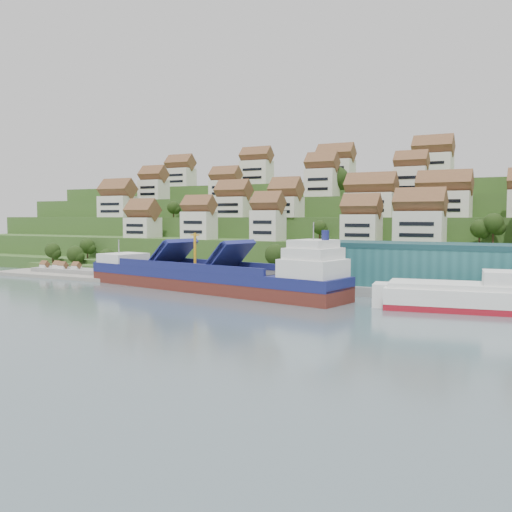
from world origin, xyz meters
The scene contains 11 objects.
ground centered at (0.00, 0.00, 0.00)m, with size 300.00×300.00×0.00m, color slate.
quay centered at (20.00, 15.00, 1.10)m, with size 180.00×14.00×2.20m, color gray.
pebble_beach centered at (-58.00, 12.00, 0.50)m, with size 45.00×20.00×1.00m, color gray.
hillside centered at (0.00, 103.55, 10.66)m, with size 260.00×128.00×31.00m.
hillside_village centered at (7.39, 62.07, 24.97)m, with size 160.44×61.40×29.49m.
hillside_trees centered at (-5.25, 47.72, 18.52)m, with size 139.14×61.79×32.25m.
warehouse centered at (52.00, 17.00, 7.20)m, with size 60.00×15.00×10.00m, color #256266.
flagpole centered at (18.11, 10.00, 6.88)m, with size 1.28×0.16×8.00m.
beach_huts centered at (-60.00, 10.75, 2.10)m, with size 14.40×3.70×2.20m.
cargo_ship centered at (2.14, 0.59, 3.23)m, with size 77.14×26.29×16.90m.
second_ship centered at (61.19, -0.64, 2.60)m, with size 30.96×15.23×8.60m.
Camera 1 is at (75.80, -117.38, 18.37)m, focal length 40.00 mm.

